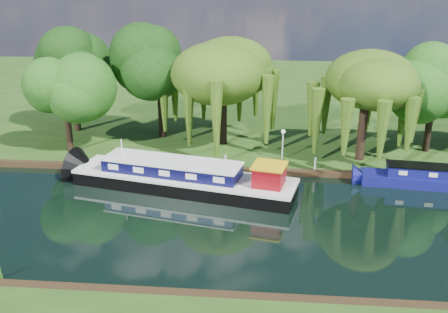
{
  "coord_description": "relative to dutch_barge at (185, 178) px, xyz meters",
  "views": [
    {
      "loc": [
        -0.95,
        -28.18,
        14.87
      ],
      "look_at": [
        -3.77,
        4.38,
        2.8
      ],
      "focal_mm": 40.0,
      "sensor_mm": 36.0,
      "label": 1
    }
  ],
  "objects": [
    {
      "name": "reeds_near",
      "position": [
        13.51,
        -12.43,
        -0.31
      ],
      "size": [
        33.7,
        1.5,
        1.1
      ],
      "color": "#2A5717",
      "rests_on": "ground"
    },
    {
      "name": "red_dinghy",
      "position": [
        -4.24,
        0.94,
        -0.86
      ],
      "size": [
        2.89,
        2.23,
        0.55
      ],
      "primitive_type": "imported",
      "rotation": [
        0.0,
        0.0,
        1.44
      ],
      "color": "maroon",
      "rests_on": "ground"
    },
    {
      "name": "dutch_barge",
      "position": [
        0.0,
        0.0,
        0.0
      ],
      "size": [
        16.79,
        7.19,
        3.46
      ],
      "rotation": [
        0.0,
        0.0,
        -0.22
      ],
      "color": "black",
      "rests_on": "ground"
    },
    {
      "name": "ground",
      "position": [
        6.63,
        -4.85,
        -0.86
      ],
      "size": [
        120.0,
        120.0,
        0.0
      ],
      "primitive_type": "plane",
      "color": "black"
    },
    {
      "name": "tree_far_mid",
      "position": [
        -3.89,
        10.79,
        6.11
      ],
      "size": [
        5.79,
        5.79,
        9.47
      ],
      "color": "black",
      "rests_on": "far_bank"
    },
    {
      "name": "tree_far_left",
      "position": [
        -10.97,
        6.18,
        5.05
      ],
      "size": [
        4.94,
        4.94,
        7.96
      ],
      "color": "black",
      "rests_on": "far_bank"
    },
    {
      "name": "mooring_posts",
      "position": [
        6.13,
        3.55,
        0.09
      ],
      "size": [
        19.16,
        0.16,
        1.0
      ],
      "color": "silver",
      "rests_on": "far_bank"
    },
    {
      "name": "far_bank",
      "position": [
        6.63,
        29.15,
        -0.63
      ],
      "size": [
        120.0,
        52.0,
        0.45
      ],
      "primitive_type": "cube",
      "color": "#1F3F11",
      "rests_on": "ground"
    },
    {
      "name": "willow_left",
      "position": [
        1.92,
        9.44,
        5.98
      ],
      "size": [
        7.34,
        7.34,
        8.8
      ],
      "color": "black",
      "rests_on": "far_bank"
    },
    {
      "name": "willow_right",
      "position": [
        13.47,
        6.21,
        5.36
      ],
      "size": [
        6.49,
        6.49,
        7.9
      ],
      "color": "black",
      "rests_on": "far_bank"
    },
    {
      "name": "tree_far_back",
      "position": [
        -12.51,
        12.07,
        5.79
      ],
      "size": [
        5.28,
        5.28,
        8.88
      ],
      "color": "black",
      "rests_on": "far_bank"
    },
    {
      "name": "lamppost",
      "position": [
        7.13,
        5.65,
        1.56
      ],
      "size": [
        0.36,
        0.36,
        2.56
      ],
      "color": "silver",
      "rests_on": "far_bank"
    },
    {
      "name": "narrowboat",
      "position": [
        18.96,
        1.98,
        -0.24
      ],
      "size": [
        12.05,
        3.23,
        1.74
      ],
      "rotation": [
        0.0,
        0.0,
        -0.11
      ],
      "color": "#10115C",
      "rests_on": "ground"
    },
    {
      "name": "tree_far_right",
      "position": [
        19.49,
        8.8,
        5.05
      ],
      "size": [
        4.85,
        4.85,
        7.93
      ],
      "color": "black",
      "rests_on": "far_bank"
    }
  ]
}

